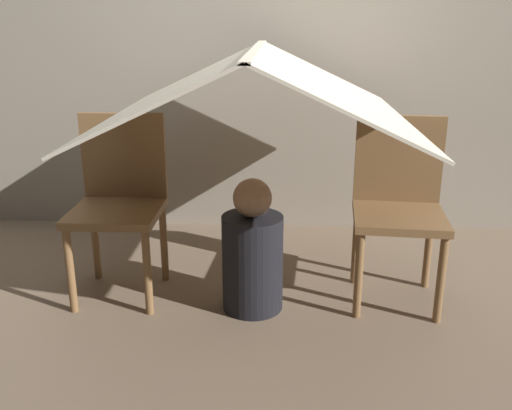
# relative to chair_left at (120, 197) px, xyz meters

# --- Properties ---
(ground_plane) EXTENTS (8.80, 8.80, 0.00)m
(ground_plane) POSITION_rel_chair_left_xyz_m (0.64, -0.17, -0.47)
(ground_plane) COLOR #7A6651
(wall_back) EXTENTS (7.00, 0.05, 2.50)m
(wall_back) POSITION_rel_chair_left_xyz_m (0.64, 0.95, 0.78)
(wall_back) COLOR gray
(wall_back) RESTS_ON ground_plane
(chair_left) EXTENTS (0.41, 0.41, 0.85)m
(chair_left) POSITION_rel_chair_left_xyz_m (0.00, 0.00, 0.00)
(chair_left) COLOR brown
(chair_left) RESTS_ON ground_plane
(chair_right) EXTENTS (0.44, 0.44, 0.85)m
(chair_right) POSITION_rel_chair_left_xyz_m (1.30, -0.00, 0.00)
(chair_right) COLOR brown
(chair_right) RESTS_ON ground_plane
(sheet_canopy) EXTENTS (1.30, 1.44, 0.31)m
(sheet_canopy) POSITION_rel_chair_left_xyz_m (0.64, -0.07, 0.53)
(sheet_canopy) COLOR silver
(person_front) EXTENTS (0.27, 0.27, 0.61)m
(person_front) POSITION_rel_chair_left_xyz_m (0.63, -0.16, -0.21)
(person_front) COLOR black
(person_front) RESTS_ON ground_plane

